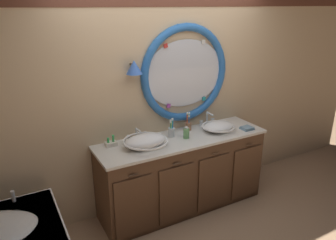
{
  "coord_description": "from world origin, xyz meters",
  "views": [
    {
      "loc": [
        -1.71,
        -2.57,
        2.3
      ],
      "look_at": [
        -0.16,
        0.25,
        1.14
      ],
      "focal_mm": 34.42,
      "sensor_mm": 36.0,
      "label": 1
    }
  ],
  "objects": [
    {
      "name": "faucet_set_right",
      "position": [
        0.51,
        0.47,
        0.96
      ],
      "size": [
        0.22,
        0.15,
        0.17
      ],
      "color": "silver",
      "rests_on": "vanity_counter"
    },
    {
      "name": "toothbrush_holder_right",
      "position": [
        0.22,
        0.44,
        0.95
      ],
      "size": [
        0.08,
        0.08,
        0.22
      ],
      "color": "#996647",
      "rests_on": "vanity_counter"
    },
    {
      "name": "faucet_set_left",
      "position": [
        -0.43,
        0.47,
        0.95
      ],
      "size": [
        0.23,
        0.13,
        0.14
      ],
      "color": "silver",
      "rests_on": "vanity_counter"
    },
    {
      "name": "vanity_counter",
      "position": [
        0.04,
        0.27,
        0.45
      ],
      "size": [
        1.99,
        0.6,
        0.89
      ],
      "color": "brown",
      "rests_on": "ground_plane"
    },
    {
      "name": "ground_plane",
      "position": [
        0.0,
        0.0,
        0.0
      ],
      "size": [
        14.0,
        14.0,
        0.0
      ],
      "primitive_type": "plane",
      "color": "tan"
    },
    {
      "name": "toiletry_basket",
      "position": [
        -0.74,
        0.44,
        0.92
      ],
      "size": [
        0.12,
        0.08,
        0.12
      ],
      "color": "beige",
      "rests_on": "vanity_counter"
    },
    {
      "name": "sink_basin_left",
      "position": [
        -0.43,
        0.24,
        0.96
      ],
      "size": [
        0.48,
        0.48,
        0.13
      ],
      "color": "white",
      "rests_on": "vanity_counter"
    },
    {
      "name": "folded_hand_towel",
      "position": [
        0.85,
        0.12,
        0.91
      ],
      "size": [
        0.14,
        0.12,
        0.03
      ],
      "color": "#7593A8",
      "rests_on": "vanity_counter"
    },
    {
      "name": "toothbrush_holder_left",
      "position": [
        -0.06,
        0.36,
        0.95
      ],
      "size": [
        0.08,
        0.08,
        0.22
      ],
      "color": "silver",
      "rests_on": "vanity_counter"
    },
    {
      "name": "back_wall_assembly",
      "position": [
        0.02,
        0.58,
        1.33
      ],
      "size": [
        6.4,
        0.26,
        2.6
      ],
      "color": "#D6B78E",
      "rests_on": "ground_plane"
    },
    {
      "name": "sink_basin_right",
      "position": [
        0.51,
        0.24,
        0.95
      ],
      "size": [
        0.39,
        0.39,
        0.11
      ],
      "color": "white",
      "rests_on": "vanity_counter"
    },
    {
      "name": "soap_dispenser",
      "position": [
        0.07,
        0.23,
        0.95
      ],
      "size": [
        0.06,
        0.07,
        0.14
      ],
      "color": "#6BAD66",
      "rests_on": "vanity_counter"
    }
  ]
}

